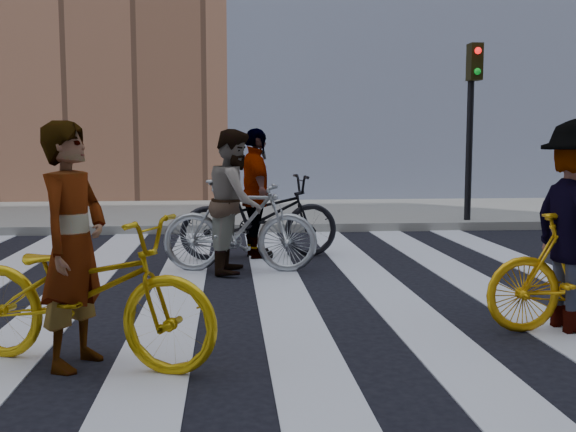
{
  "coord_description": "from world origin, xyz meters",
  "views": [
    {
      "loc": [
        -0.0,
        -6.62,
        1.58
      ],
      "look_at": [
        0.62,
        0.3,
        0.82
      ],
      "focal_mm": 42.0,
      "sensor_mm": 36.0,
      "label": 1
    }
  ],
  "objects": [
    {
      "name": "ground",
      "position": [
        0.0,
        0.0,
        0.0
      ],
      "size": [
        100.0,
        100.0,
        0.0
      ],
      "primitive_type": "plane",
      "color": "black",
      "rests_on": "ground"
    },
    {
      "name": "sidewalk_far",
      "position": [
        0.0,
        7.5,
        0.07
      ],
      "size": [
        100.0,
        5.0,
        0.15
      ],
      "primitive_type": "cube",
      "color": "gray",
      "rests_on": "ground"
    },
    {
      "name": "zebra_crosswalk",
      "position": [
        0.0,
        0.0,
        0.01
      ],
      "size": [
        8.25,
        10.0,
        0.01
      ],
      "color": "silver",
      "rests_on": "ground"
    },
    {
      "name": "traffic_signal",
      "position": [
        4.4,
        5.32,
        2.28
      ],
      "size": [
        0.22,
        0.42,
        3.33
      ],
      "color": "black",
      "rests_on": "ground"
    },
    {
      "name": "bike_yellow_left",
      "position": [
        -1.03,
        -1.87,
        0.54
      ],
      "size": [
        2.17,
        1.39,
        1.07
      ],
      "primitive_type": "imported",
      "rotation": [
        0.0,
        0.0,
        1.21
      ],
      "color": "#CA9D0B",
      "rests_on": "ground"
    },
    {
      "name": "bike_silver_mid",
      "position": [
        0.13,
        1.5,
        0.57
      ],
      "size": [
        1.94,
        0.79,
        1.13
      ],
      "primitive_type": "imported",
      "rotation": [
        0.0,
        0.0,
        1.43
      ],
      "color": "#9DA1A6",
      "rests_on": "ground"
    },
    {
      "name": "bike_dark_rear",
      "position": [
        0.42,
        2.48,
        0.57
      ],
      "size": [
        2.26,
        1.08,
        1.14
      ],
      "primitive_type": "imported",
      "rotation": [
        0.0,
        0.0,
        1.72
      ],
      "color": "black",
      "rests_on": "ground"
    },
    {
      "name": "rider_left",
      "position": [
        -1.08,
        -1.87,
        0.86
      ],
      "size": [
        0.61,
        0.74,
        1.73
      ],
      "primitive_type": "imported",
      "rotation": [
        0.0,
        0.0,
        1.21
      ],
      "color": "slate",
      "rests_on": "ground"
    },
    {
      "name": "rider_mid",
      "position": [
        0.08,
        1.5,
        0.87
      ],
      "size": [
        0.77,
        0.93,
        1.74
      ],
      "primitive_type": "imported",
      "rotation": [
        0.0,
        0.0,
        1.43
      ],
      "color": "slate",
      "rests_on": "ground"
    },
    {
      "name": "rider_rear",
      "position": [
        0.37,
        2.48,
        0.88
      ],
      "size": [
        0.58,
        1.09,
        1.77
      ],
      "primitive_type": "imported",
      "rotation": [
        0.0,
        0.0,
        1.72
      ],
      "color": "slate",
      "rests_on": "ground"
    }
  ]
}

